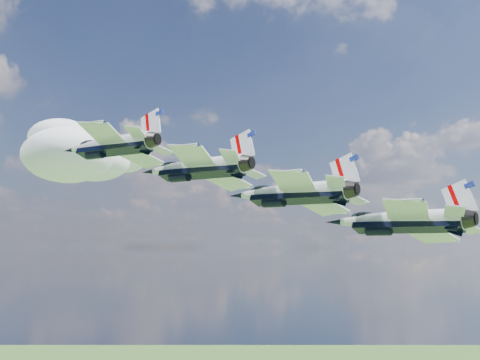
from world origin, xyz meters
TOP-DOWN VIEW (x-y plane):
  - cloud_far at (52.91, 186.16)m, footprint 63.10×49.58m
  - jet_0 at (-10.72, 18.59)m, footprint 18.21×20.92m
  - jet_1 at (-3.59, 9.09)m, footprint 18.21×20.92m
  - jet_2 at (3.54, -0.42)m, footprint 18.21×20.92m
  - jet_3 at (10.67, -9.93)m, footprint 18.21×20.92m

SIDE VIEW (x-z plane):
  - jet_3 at x=10.67m, z-range 143.96..152.96m
  - jet_2 at x=3.54m, z-range 147.30..156.30m
  - jet_1 at x=-3.59m, z-range 150.64..159.64m
  - jet_0 at x=-10.72m, z-range 153.97..162.98m
  - cloud_far at x=52.91m, z-range 170.30..195.09m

